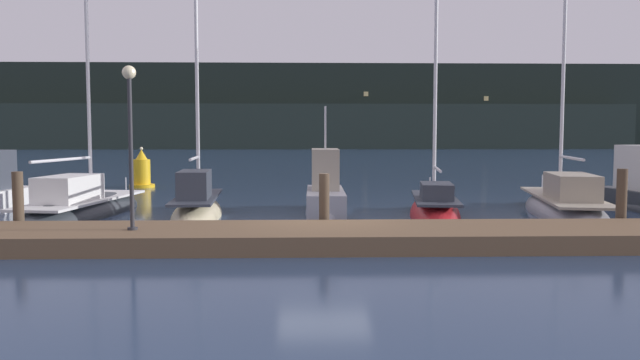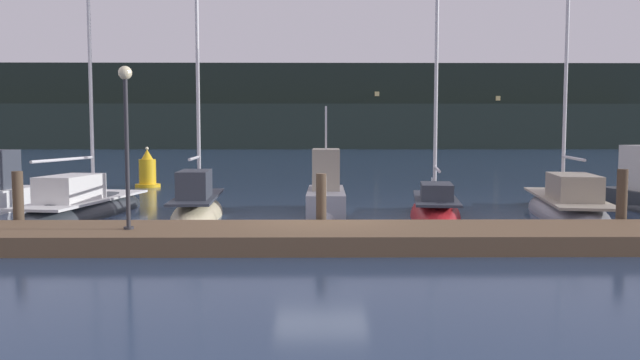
# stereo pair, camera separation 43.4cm
# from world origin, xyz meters

# --- Properties ---
(ground_plane) EXTENTS (400.00, 400.00, 0.00)m
(ground_plane) POSITION_xyz_m (0.00, 0.00, 0.00)
(ground_plane) COLOR navy
(dock) EXTENTS (39.84, 2.80, 0.45)m
(dock) POSITION_xyz_m (0.00, -1.70, 0.23)
(dock) COLOR brown
(dock) RESTS_ON ground
(mooring_pile_1) EXTENTS (0.28, 0.28, 1.72)m
(mooring_pile_1) POSITION_xyz_m (-8.10, -0.05, 0.86)
(mooring_pile_1) COLOR #4C3D2D
(mooring_pile_1) RESTS_ON ground
(mooring_pile_2) EXTENTS (0.28, 0.28, 1.66)m
(mooring_pile_2) POSITION_xyz_m (0.00, -0.05, 0.83)
(mooring_pile_2) COLOR #4C3D2D
(mooring_pile_2) RESTS_ON ground
(mooring_pile_3) EXTENTS (0.28, 0.28, 1.77)m
(mooring_pile_3) POSITION_xyz_m (8.10, -0.05, 0.89)
(mooring_pile_3) COLOR #4C3D2D
(mooring_pile_3) RESTS_ON ground
(sailboat_berth_3) EXTENTS (3.08, 7.72, 9.72)m
(sailboat_berth_3) POSITION_xyz_m (-7.88, 4.06, 0.14)
(sailboat_berth_3) COLOR #2D3338
(sailboat_berth_3) RESTS_ON ground
(sailboat_berth_4) EXTENTS (1.91, 6.18, 7.81)m
(sailboat_berth_4) POSITION_xyz_m (-4.02, 3.66, 0.19)
(sailboat_berth_4) COLOR beige
(sailboat_berth_4) RESTS_ON ground
(motorboat_berth_5) EXTENTS (1.45, 4.73, 4.28)m
(motorboat_berth_5) POSITION_xyz_m (0.21, 4.69, 0.38)
(motorboat_berth_5) COLOR gray
(motorboat_berth_5) RESTS_ON ground
(sailboat_berth_6) EXTENTS (2.37, 5.74, 8.60)m
(sailboat_berth_6) POSITION_xyz_m (3.77, 3.55, 0.11)
(sailboat_berth_6) COLOR red
(sailboat_berth_6) RESTS_ON ground
(sailboat_berth_7) EXTENTS (3.55, 8.36, 13.05)m
(sailboat_berth_7) POSITION_xyz_m (8.20, 3.83, 0.16)
(sailboat_berth_7) COLOR gray
(sailboat_berth_7) RESTS_ON ground
(channel_buoy) EXTENTS (1.26, 1.26, 2.04)m
(channel_buoy) POSITION_xyz_m (-8.63, 14.84, 0.77)
(channel_buoy) COLOR gold
(channel_buoy) RESTS_ON ground
(dock_lamppost) EXTENTS (0.32, 0.32, 3.86)m
(dock_lamppost) POSITION_xyz_m (-4.62, -1.89, 3.04)
(dock_lamppost) COLOR #2D2D33
(dock_lamppost) RESTS_ON dock
(hillside_backdrop) EXTENTS (240.00, 23.00, 15.03)m
(hillside_backdrop) POSITION_xyz_m (-2.58, 100.48, 6.92)
(hillside_backdrop) COLOR #1E2823
(hillside_backdrop) RESTS_ON ground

